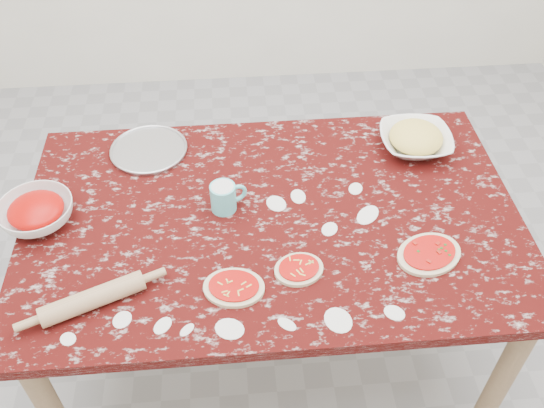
{
  "coord_description": "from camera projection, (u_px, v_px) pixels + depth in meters",
  "views": [
    {
      "loc": [
        -0.11,
        -1.31,
        2.1
      ],
      "look_at": [
        0.0,
        0.0,
        0.8
      ],
      "focal_mm": 38.72,
      "sensor_mm": 36.0,
      "label": 1
    }
  ],
  "objects": [
    {
      "name": "cheese_bowl",
      "position": [
        415.0,
        141.0,
        2.11
      ],
      "size": [
        0.27,
        0.27,
        0.06
      ],
      "primitive_type": "imported",
      "rotation": [
        0.0,
        0.0,
        -0.04
      ],
      "color": "white",
      "rests_on": "worktable"
    },
    {
      "name": "pizza_tray",
      "position": [
        149.0,
        150.0,
        2.11
      ],
      "size": [
        0.34,
        0.34,
        0.01
      ],
      "primitive_type": "cylinder",
      "rotation": [
        0.0,
        0.0,
        0.29
      ],
      "color": "#B2B2B7",
      "rests_on": "worktable"
    },
    {
      "name": "sauce_bowl",
      "position": [
        37.0,
        213.0,
        1.84
      ],
      "size": [
        0.25,
        0.25,
        0.07
      ],
      "primitive_type": "imported",
      "rotation": [
        0.0,
        0.0,
        0.05
      ],
      "color": "white",
      "rests_on": "worktable"
    },
    {
      "name": "pizza_mid",
      "position": [
        299.0,
        269.0,
        1.72
      ],
      "size": [
        0.17,
        0.15,
        0.02
      ],
      "color": "beige",
      "rests_on": "worktable"
    },
    {
      "name": "pizza_right",
      "position": [
        429.0,
        254.0,
        1.76
      ],
      "size": [
        0.25,
        0.22,
        0.02
      ],
      "color": "beige",
      "rests_on": "worktable"
    },
    {
      "name": "ground",
      "position": [
        272.0,
        342.0,
        2.42
      ],
      "size": [
        4.0,
        4.0,
        0.0
      ],
      "primitive_type": "plane",
      "color": "gray"
    },
    {
      "name": "worktable",
      "position": [
        272.0,
        232.0,
        1.95
      ],
      "size": [
        1.6,
        1.0,
        0.75
      ],
      "color": "#340706",
      "rests_on": "ground"
    },
    {
      "name": "flour_mug",
      "position": [
        224.0,
        197.0,
        1.88
      ],
      "size": [
        0.12,
        0.08,
        0.1
      ],
      "color": "#61D6DD",
      "rests_on": "worktable"
    },
    {
      "name": "pizza_left",
      "position": [
        234.0,
        287.0,
        1.67
      ],
      "size": [
        0.2,
        0.16,
        0.02
      ],
      "color": "beige",
      "rests_on": "worktable"
    },
    {
      "name": "rolling_pin",
      "position": [
        93.0,
        299.0,
        1.62
      ],
      "size": [
        0.29,
        0.16,
        0.06
      ],
      "primitive_type": "cylinder",
      "rotation": [
        0.0,
        1.57,
        0.39
      ],
      "color": "tan",
      "rests_on": "worktable"
    }
  ]
}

